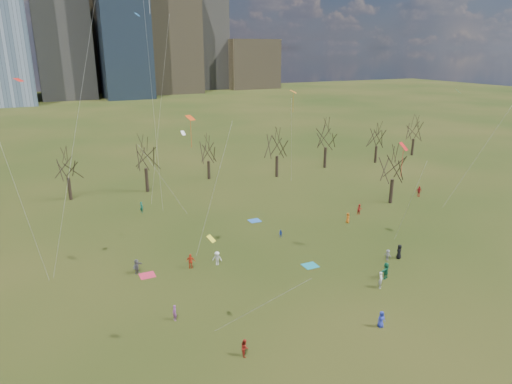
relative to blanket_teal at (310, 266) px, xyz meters
name	(u,v)px	position (x,y,z in m)	size (l,w,h in m)	color
ground	(308,293)	(-3.31, -4.88, -0.01)	(500.00, 500.00, 0.00)	black
downtown_skyline	(71,12)	(-5.74, 205.76, 38.99)	(212.50, 78.00, 118.00)	slate
bare_tree_row	(191,156)	(-3.39, 32.34, 6.10)	(113.04, 29.80, 9.50)	black
blanket_teal	(310,266)	(0.00, 0.00, 0.00)	(1.60, 1.50, 0.03)	teal
blanket_navy	(255,221)	(0.26, 15.16, 0.00)	(1.60, 1.50, 0.03)	blue
blanket_crimson	(147,275)	(-16.88, 5.43, 0.00)	(1.60, 1.50, 0.03)	#CA2845
person_0	(381,319)	(-0.62, -12.56, 0.74)	(0.74, 0.48, 1.51)	#2938B4
person_1	(381,280)	(3.83, -7.13, 0.86)	(0.64, 0.42, 1.74)	white
person_2	(245,347)	(-12.84, -11.05, 0.72)	(0.71, 0.56, 1.47)	#AC2318
person_3	(388,255)	(8.74, -2.49, 0.62)	(0.82, 0.47, 1.26)	slate
person_4	(191,261)	(-12.17, 5.06, 0.83)	(1.00, 0.41, 1.70)	red
person_5	(386,270)	(5.60, -5.82, 0.89)	(1.67, 0.53, 1.80)	#176945
person_6	(399,252)	(10.16, -2.76, 0.84)	(0.84, 0.54, 1.71)	black
person_7	(174,313)	(-16.48, -3.94, 0.71)	(0.53, 0.35, 1.46)	#9E50A0
person_8	(281,234)	(0.74, 8.35, 0.50)	(0.51, 0.39, 1.04)	#2645A5
person_9	(217,258)	(-9.25, 4.65, 0.78)	(1.02, 0.59, 1.58)	white
person_10	(419,191)	(29.09, 13.74, 0.85)	(1.01, 0.42, 1.72)	#B0191D
person_11	(137,266)	(-17.73, 6.39, 0.81)	(1.53, 0.49, 1.65)	#5A5B5E
person_12	(348,218)	(11.57, 8.99, 0.70)	(0.70, 0.46, 1.44)	#CD6316
person_13	(141,207)	(-13.30, 25.33, 0.81)	(0.60, 0.40, 1.65)	#176856
person_14	(360,209)	(15.02, 10.89, 0.79)	(0.78, 0.61, 1.60)	#B21E19
kites_airborne	(230,143)	(-5.25, 10.07, 12.44)	(56.68, 44.61, 28.21)	#E74813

